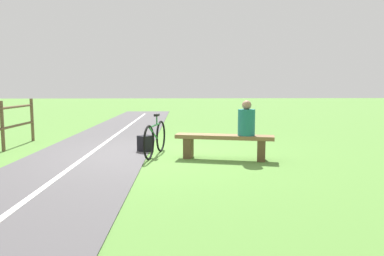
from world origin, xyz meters
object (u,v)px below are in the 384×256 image
at_px(backpack, 145,144).
at_px(bicycle, 155,138).
at_px(bench, 224,142).
at_px(person_seated, 246,121).

bearing_deg(backpack, bicycle, 118.83).
xyz_separation_m(bench, backpack, (1.70, -0.94, -0.17)).
height_order(bench, bicycle, bicycle).
bearing_deg(person_seated, bicycle, -2.85).
distance_m(person_seated, backpack, 2.45).
bearing_deg(bench, bicycle, -3.69).
xyz_separation_m(bench, person_seated, (-0.43, 0.11, 0.45)).
bearing_deg(person_seated, backpack, -12.03).
distance_m(person_seated, bicycle, 2.00).
xyz_separation_m(person_seated, backpack, (2.13, -1.05, -0.62)).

